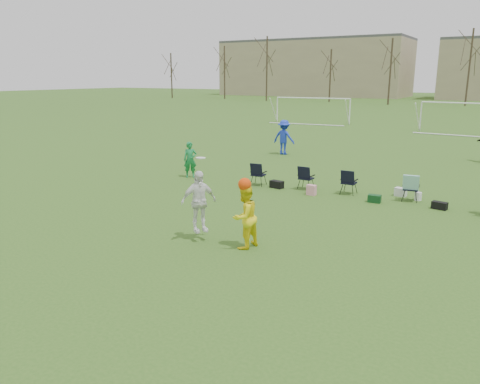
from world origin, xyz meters
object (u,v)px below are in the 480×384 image
Objects in this scene: fielder_green_near at (190,160)px; fielder_blue at (284,137)px; goal_left at (313,103)px; goal_mid at (470,109)px; center_contest at (224,209)px.

fielder_blue is at bearing 43.60° from fielder_green_near.
goal_mid is (14.00, -2.00, 0.00)m from goal_left.
fielder_green_near is 8.02m from fielder_blue.
goal_left is 14.14m from goal_mid.
fielder_blue is 15.43m from center_contest.
center_contest reaches higher than fielder_green_near.
center_contest reaches higher than fielder_blue.
fielder_green_near is 0.22× the size of goal_mid.
center_contest is (6.03, -6.58, 0.19)m from fielder_green_near.
goal_mid is (3.10, 31.02, 0.93)m from center_contest.
goal_left is at bearing 108.27° from center_contest.
goal_left is (-4.87, 26.45, 1.12)m from fielder_green_near.
fielder_blue is at bearing -77.70° from goal_left.
fielder_green_near is 26.92m from goal_left.
center_contest is 0.32× the size of goal_left.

